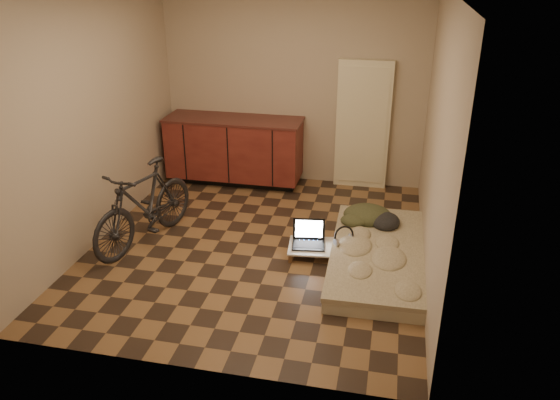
% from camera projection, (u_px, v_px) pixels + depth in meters
% --- Properties ---
extents(room_shell, '(3.50, 4.00, 2.60)m').
position_uv_depth(room_shell, '(256.00, 130.00, 5.44)').
color(room_shell, brown).
rests_on(room_shell, ground).
extents(cabinets, '(1.84, 0.62, 0.91)m').
position_uv_depth(cabinets, '(235.00, 150.00, 7.44)').
color(cabinets, black).
rests_on(cabinets, ground).
extents(appliance_panel, '(0.70, 0.10, 1.70)m').
position_uv_depth(appliance_panel, '(363.00, 125.00, 7.17)').
color(appliance_panel, '#F2EAC0').
rests_on(appliance_panel, ground).
extents(bicycle, '(0.88, 1.61, 1.00)m').
position_uv_depth(bicycle, '(144.00, 201.00, 5.82)').
color(bicycle, black).
rests_on(bicycle, ground).
extents(futon, '(0.99, 2.00, 0.17)m').
position_uv_depth(futon, '(378.00, 256.00, 5.58)').
color(futon, '#BCB497').
rests_on(futon, ground).
extents(clothing_pile, '(0.58, 0.49, 0.23)m').
position_uv_depth(clothing_pile, '(372.00, 211.00, 6.09)').
color(clothing_pile, '#343921').
rests_on(clothing_pile, futon).
extents(headphones, '(0.34, 0.33, 0.17)m').
position_uv_depth(headphones, '(344.00, 236.00, 5.63)').
color(headphones, black).
rests_on(headphones, futon).
extents(lap_desk, '(0.70, 0.49, 0.11)m').
position_uv_depth(lap_desk, '(320.00, 247.00, 5.73)').
color(lap_desk, brown).
rests_on(lap_desk, ground).
extents(laptop, '(0.38, 0.35, 0.23)m').
position_uv_depth(laptop, '(309.00, 239.00, 5.75)').
color(laptop, black).
rests_on(laptop, lap_desk).
extents(mouse, '(0.09, 0.12, 0.04)m').
position_uv_depth(mouse, '(341.00, 244.00, 5.72)').
color(mouse, white).
rests_on(mouse, lap_desk).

